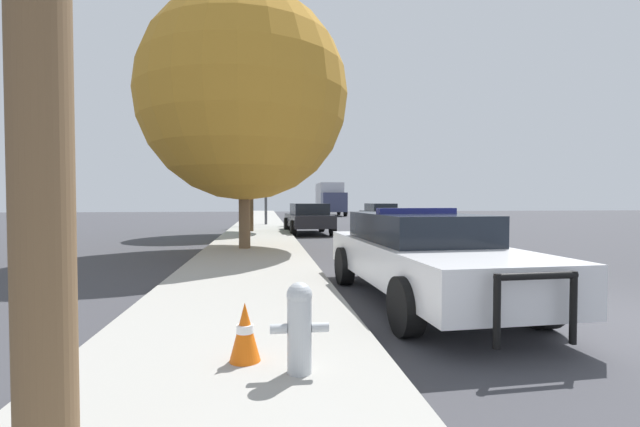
# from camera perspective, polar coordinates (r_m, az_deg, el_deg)

# --- Properties ---
(ground_plane) EXTENTS (110.00, 110.00, 0.00)m
(ground_plane) POSITION_cam_1_polar(r_m,az_deg,el_deg) (7.09, 35.95, -11.53)
(ground_plane) COLOR #3D3D42
(sidewalk_left) EXTENTS (3.00, 110.00, 0.13)m
(sidewalk_left) POSITION_cam_1_polar(r_m,az_deg,el_deg) (5.25, -11.12, -15.16)
(sidewalk_left) COLOR #A3A099
(sidewalk_left) RESTS_ON ground_plane
(police_car) EXTENTS (2.18, 5.26, 1.47)m
(police_car) POSITION_cam_1_polar(r_m,az_deg,el_deg) (6.95, 13.33, -5.25)
(police_car) COLOR white
(police_car) RESTS_ON ground_plane
(fire_hydrant) EXTENTS (0.50, 0.22, 0.77)m
(fire_hydrant) POSITION_cam_1_polar(r_m,az_deg,el_deg) (3.73, -2.76, -14.58)
(fire_hydrant) COLOR #B7BCC1
(fire_hydrant) RESTS_ON sidewalk_left
(traffic_light) EXTENTS (3.16, 0.35, 5.06)m
(traffic_light) POSITION_cam_1_polar(r_m,az_deg,el_deg) (26.10, -4.53, 6.35)
(traffic_light) COLOR #424247
(traffic_light) RESTS_ON sidewalk_left
(car_background_midblock) EXTENTS (2.20, 4.42, 1.44)m
(car_background_midblock) POSITION_cam_1_polar(r_m,az_deg,el_deg) (20.23, -1.54, -0.56)
(car_background_midblock) COLOR black
(car_background_midblock) RESTS_ON ground_plane
(car_background_oncoming) EXTENTS (1.92, 4.64, 1.39)m
(car_background_oncoming) POSITION_cam_1_polar(r_m,az_deg,el_deg) (26.50, 8.14, -0.06)
(car_background_oncoming) COLOR #474C51
(car_background_oncoming) RESTS_ON ground_plane
(box_truck) EXTENTS (2.66, 6.66, 3.38)m
(box_truck) POSITION_cam_1_polar(r_m,az_deg,el_deg) (44.46, 1.36, 2.03)
(box_truck) COLOR #333856
(box_truck) RESTS_ON ground_plane
(tree_sidewalk_mid) EXTENTS (4.59, 4.59, 7.03)m
(tree_sidewalk_mid) POSITION_cam_1_polar(r_m,az_deg,el_deg) (20.71, -9.39, 10.82)
(tree_sidewalk_mid) COLOR #4C3823
(tree_sidewalk_mid) RESTS_ON sidewalk_left
(tree_sidewalk_near) EXTENTS (6.27, 6.27, 7.73)m
(tree_sidewalk_near) POSITION_cam_1_polar(r_m,az_deg,el_deg) (13.58, -10.12, 15.09)
(tree_sidewalk_near) COLOR brown
(tree_sidewalk_near) RESTS_ON sidewalk_left
(traffic_cone) EXTENTS (0.28, 0.28, 0.54)m
(traffic_cone) POSITION_cam_1_polar(r_m,az_deg,el_deg) (4.08, -9.98, -15.24)
(traffic_cone) COLOR orange
(traffic_cone) RESTS_ON sidewalk_left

